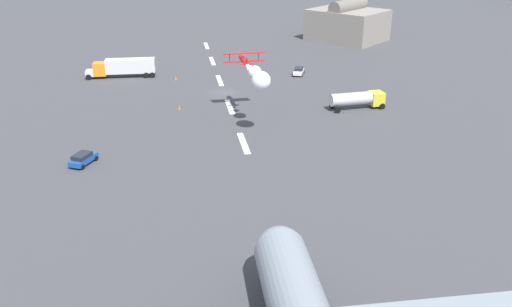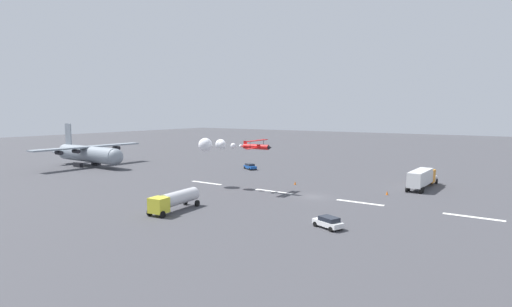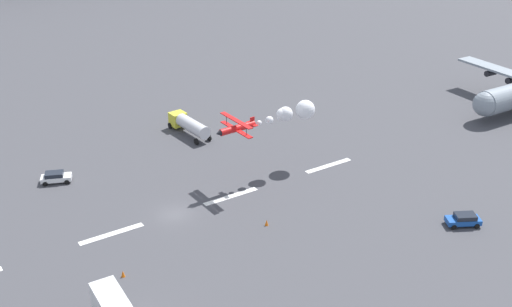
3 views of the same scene
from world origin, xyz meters
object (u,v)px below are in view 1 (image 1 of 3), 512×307
(fuel_tanker_truck, at_px, (358,99))
(followme_car_yellow, at_px, (83,158))
(traffic_cone_near, at_px, (176,78))
(traffic_cone_far, at_px, (179,107))
(airport_staff_sedan, at_px, (299,71))
(semi_truck_orange, at_px, (123,67))
(stunt_biplane_red, at_px, (256,74))

(fuel_tanker_truck, bearing_deg, followme_car_yellow, -69.93)
(traffic_cone_near, bearing_deg, traffic_cone_far, 0.38)
(traffic_cone_near, relative_size, traffic_cone_far, 1.00)
(airport_staff_sedan, height_order, traffic_cone_far, airport_staff_sedan)
(airport_staff_sedan, distance_m, traffic_cone_far, 31.09)
(semi_truck_orange, relative_size, fuel_tanker_truck, 1.46)
(semi_truck_orange, height_order, followme_car_yellow, semi_truck_orange)
(traffic_cone_far, bearing_deg, followme_car_yellow, -32.77)
(stunt_biplane_red, bearing_deg, traffic_cone_near, -159.04)
(stunt_biplane_red, height_order, airport_staff_sedan, stunt_biplane_red)
(followme_car_yellow, relative_size, traffic_cone_near, 5.97)
(stunt_biplane_red, relative_size, traffic_cone_far, 21.92)
(fuel_tanker_truck, relative_size, followme_car_yellow, 2.12)
(followme_car_yellow, bearing_deg, traffic_cone_near, 161.64)
(semi_truck_orange, relative_size, traffic_cone_near, 18.51)
(stunt_biplane_red, relative_size, traffic_cone_near, 21.92)
(followme_car_yellow, height_order, traffic_cone_far, followme_car_yellow)
(semi_truck_orange, distance_m, traffic_cone_far, 24.84)
(semi_truck_orange, distance_m, fuel_tanker_truck, 48.40)
(airport_staff_sedan, bearing_deg, semi_truck_orange, -96.63)
(stunt_biplane_red, bearing_deg, fuel_tanker_truck, 108.86)
(stunt_biplane_red, height_order, semi_truck_orange, stunt_biplane_red)
(stunt_biplane_red, distance_m, semi_truck_orange, 40.35)
(traffic_cone_near, distance_m, traffic_cone_far, 18.67)
(fuel_tanker_truck, distance_m, airport_staff_sedan, 23.48)
(stunt_biplane_red, height_order, traffic_cone_far, stunt_biplane_red)
(airport_staff_sedan, xyz_separation_m, traffic_cone_near, (-0.33, -25.23, -0.44))
(stunt_biplane_red, height_order, followme_car_yellow, stunt_biplane_red)
(traffic_cone_near, bearing_deg, fuel_tanker_truck, 51.87)
(traffic_cone_far, bearing_deg, stunt_biplane_red, 45.68)
(semi_truck_orange, xyz_separation_m, traffic_cone_near, (3.80, 10.32, -1.74))
(stunt_biplane_red, bearing_deg, traffic_cone_far, -134.32)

